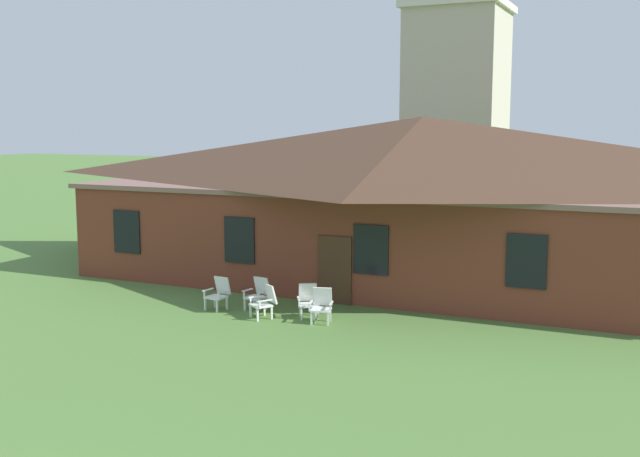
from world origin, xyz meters
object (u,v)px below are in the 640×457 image
(lawn_chair_by_porch, at_px, (219,293))
(lawn_chair_right_end, at_px, (322,305))
(lawn_chair_middle, at_px, (308,300))
(lawn_chair_left_end, at_px, (265,301))
(lawn_chair_near_door, at_px, (258,293))

(lawn_chair_by_porch, bearing_deg, lawn_chair_right_end, -1.34)
(lawn_chair_by_porch, height_order, lawn_chair_right_end, same)
(lawn_chair_by_porch, xyz_separation_m, lawn_chair_middle, (2.84, 0.26, 0.00))
(lawn_chair_left_end, bearing_deg, lawn_chair_middle, 29.51)
(lawn_chair_by_porch, relative_size, lawn_chair_right_end, 1.00)
(lawn_chair_middle, relative_size, lawn_chair_right_end, 1.00)
(lawn_chair_near_door, bearing_deg, lawn_chair_right_end, -12.80)
(lawn_chair_right_end, bearing_deg, lawn_chair_left_end, -170.83)
(lawn_chair_near_door, height_order, lawn_chair_right_end, same)
(lawn_chair_near_door, bearing_deg, lawn_chair_by_porch, -157.83)
(lawn_chair_by_porch, distance_m, lawn_chair_near_door, 1.18)
(lawn_chair_by_porch, bearing_deg, lawn_chair_middle, 5.32)
(lawn_chair_left_end, height_order, lawn_chair_right_end, same)
(lawn_chair_near_door, relative_size, lawn_chair_middle, 1.00)
(lawn_chair_by_porch, relative_size, lawn_chair_near_door, 1.00)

